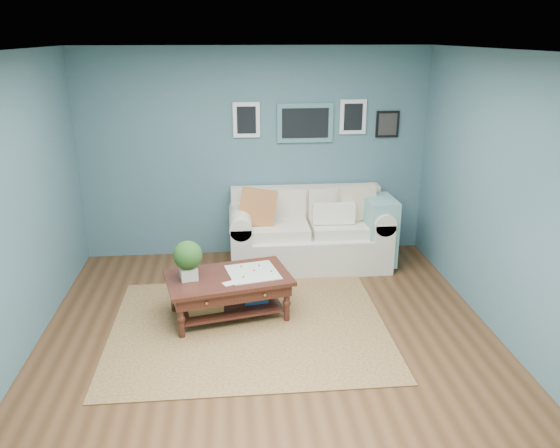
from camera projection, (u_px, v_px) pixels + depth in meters
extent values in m
plane|color=brown|center=(271.00, 350.00, 5.17)|extent=(5.00, 5.00, 0.00)
plane|color=white|center=(269.00, 52.00, 4.28)|extent=(5.00, 5.00, 0.00)
cube|color=#44696F|center=(255.00, 154.00, 7.07)|extent=(4.50, 0.02, 2.70)
cube|color=#44696F|center=(314.00, 394.00, 2.38)|extent=(4.50, 0.02, 2.70)
cube|color=#44696F|center=(0.00, 223.00, 4.52)|extent=(0.02, 5.00, 2.70)
cube|color=#44696F|center=(518.00, 207.00, 4.93)|extent=(0.02, 5.00, 2.70)
cube|color=slate|center=(305.00, 123.00, 6.98)|extent=(0.72, 0.03, 0.50)
cube|color=black|center=(305.00, 123.00, 6.96)|extent=(0.60, 0.01, 0.38)
cube|color=white|center=(246.00, 120.00, 6.89)|extent=(0.34, 0.03, 0.44)
cube|color=white|center=(353.00, 117.00, 7.01)|extent=(0.34, 0.03, 0.44)
cube|color=black|center=(387.00, 124.00, 7.08)|extent=(0.30, 0.03, 0.34)
cube|color=brown|center=(249.00, 327.00, 5.55)|extent=(2.77, 2.22, 0.01)
cube|color=beige|center=(308.00, 248.00, 7.03)|extent=(1.49, 0.92, 0.44)
cube|color=beige|center=(305.00, 205.00, 7.20)|extent=(1.95, 0.23, 0.50)
cube|color=beige|center=(241.00, 243.00, 6.91)|extent=(0.25, 0.92, 0.65)
cube|color=beige|center=(375.00, 238.00, 7.07)|extent=(0.25, 0.92, 0.65)
cylinder|color=beige|center=(240.00, 218.00, 6.81)|extent=(0.27, 0.92, 0.27)
cylinder|color=beige|center=(376.00, 214.00, 6.96)|extent=(0.27, 0.92, 0.27)
cube|color=beige|center=(278.00, 230.00, 6.84)|extent=(0.75, 0.59, 0.14)
cube|color=beige|center=(341.00, 228.00, 6.91)|extent=(0.75, 0.59, 0.14)
cube|color=beige|center=(276.00, 203.00, 7.03)|extent=(0.75, 0.13, 0.38)
cube|color=beige|center=(337.00, 201.00, 7.10)|extent=(0.75, 0.13, 0.38)
cube|color=#CC5C3D|center=(258.00, 207.00, 6.72)|extent=(0.51, 0.18, 0.50)
cube|color=#ECE3C8|center=(358.00, 203.00, 6.91)|extent=(0.49, 0.19, 0.48)
cube|color=white|center=(334.00, 214.00, 6.79)|extent=(0.52, 0.13, 0.25)
cube|color=#78B5A9|center=(378.00, 230.00, 6.90)|extent=(0.36, 0.58, 0.84)
cube|color=#33160F|center=(228.00, 278.00, 5.63)|extent=(1.38, 0.98, 0.04)
cube|color=#33160F|center=(229.00, 285.00, 5.66)|extent=(1.28, 0.88, 0.13)
cube|color=#33160F|center=(229.00, 306.00, 5.74)|extent=(1.16, 0.76, 0.03)
sphere|color=gold|center=(207.00, 303.00, 5.27)|extent=(0.03, 0.03, 0.03)
sphere|color=gold|center=(265.00, 295.00, 5.44)|extent=(0.03, 0.03, 0.03)
cylinder|color=#33160F|center=(181.00, 319.00, 5.30)|extent=(0.06, 0.06, 0.43)
cylinder|color=#33160F|center=(287.00, 303.00, 5.61)|extent=(0.06, 0.06, 0.43)
cylinder|color=#33160F|center=(173.00, 294.00, 5.81)|extent=(0.06, 0.06, 0.43)
cylinder|color=#33160F|center=(271.00, 280.00, 6.12)|extent=(0.06, 0.06, 0.43)
cube|color=silver|center=(189.00, 273.00, 5.54)|extent=(0.20, 0.20, 0.13)
sphere|color=#1A4B16|center=(188.00, 255.00, 5.47)|extent=(0.29, 0.29, 0.29)
cube|color=silver|center=(253.00, 272.00, 5.70)|extent=(0.60, 0.60, 0.01)
cube|color=#B57B49|center=(204.00, 300.00, 5.63)|extent=(0.40, 0.32, 0.21)
cube|color=#255494|center=(256.00, 295.00, 5.82)|extent=(0.29, 0.24, 0.12)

